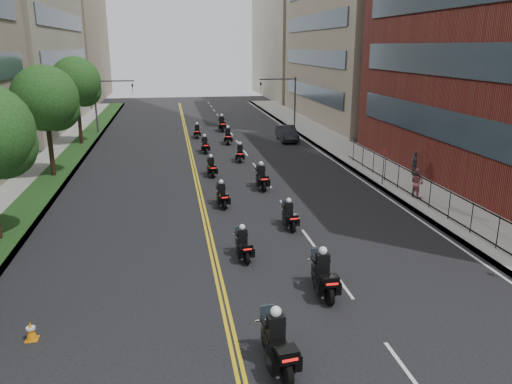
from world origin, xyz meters
TOP-DOWN VIEW (x-y plane):
  - ground at (0.00, 0.00)m, footprint 160.00×160.00m
  - sidewalk_right at (12.00, 25.00)m, footprint 4.00×90.00m
  - sidewalk_left at (-12.00, 25.00)m, footprint 4.00×90.00m
  - grass_strip at (-11.20, 25.00)m, footprint 2.00×90.00m
  - building_right_far at (21.50, 78.00)m, footprint 15.00×28.00m
  - building_left_far at (-22.00, 78.00)m, footprint 16.00×28.00m
  - iron_fence at (11.00, 12.00)m, footprint 0.05×28.00m
  - street_trees at (-11.05, 18.61)m, footprint 4.40×38.40m
  - traffic_signal_right at (9.54, 42.00)m, footprint 4.09×0.20m
  - traffic_signal_left at (-9.54, 42.00)m, footprint 4.09×0.20m
  - motorcycle_0 at (-0.37, 0.47)m, footprint 0.74×2.53m
  - motorcycle_1 at (2.21, 4.47)m, footprint 0.57×2.48m
  - motorcycle_2 at (-0.21, 8.19)m, footprint 0.55×2.06m
  - motorcycle_3 at (2.62, 11.53)m, footprint 0.49×2.08m
  - motorcycle_4 at (-0.34, 15.61)m, footprint 0.57×2.09m
  - motorcycle_5 at (2.54, 18.81)m, footprint 0.55×2.40m
  - motorcycle_6 at (-0.35, 22.65)m, footprint 0.55×2.09m
  - motorcycle_7 at (2.29, 26.92)m, footprint 0.64×2.11m
  - motorcycle_8 at (-0.21, 30.71)m, footprint 0.51×2.17m
  - motorcycle_9 at (2.21, 34.39)m, footprint 0.62×2.32m
  - motorcycle_10 at (-0.44, 38.13)m, footprint 0.51×2.09m
  - motorcycle_11 at (2.41, 41.66)m, footprint 0.58×2.51m
  - parked_sedan at (8.00, 34.99)m, footprint 1.66×4.46m
  - pedestrian_b at (11.20, 14.94)m, footprint 0.93×1.04m
  - pedestrian_c at (13.50, 19.80)m, footprint 0.58×1.03m
  - traffic_cone at (-7.62, 3.15)m, footprint 0.38×0.38m

SIDE VIEW (x-z plane):
  - ground at x=0.00m, z-range 0.00..0.00m
  - sidewalk_right at x=12.00m, z-range 0.00..0.15m
  - sidewalk_left at x=-12.00m, z-range 0.00..0.15m
  - grass_strip at x=-11.20m, z-range 0.15..0.19m
  - traffic_cone at x=-7.62m, z-range -0.01..0.62m
  - motorcycle_2 at x=-0.21m, z-range -0.16..1.36m
  - motorcycle_3 at x=2.62m, z-range -0.16..1.38m
  - motorcycle_6 at x=-0.35m, z-range -0.16..1.38m
  - motorcycle_10 at x=-0.44m, z-range -0.16..1.38m
  - motorcycle_4 at x=-0.34m, z-range -0.16..1.38m
  - motorcycle_7 at x=2.29m, z-range -0.16..1.40m
  - motorcycle_8 at x=-0.21m, z-range -0.17..1.43m
  - motorcycle_9 at x=2.21m, z-range -0.18..1.53m
  - motorcycle_5 at x=2.54m, z-range -0.19..1.59m
  - motorcycle_1 at x=2.21m, z-range -0.19..1.64m
  - parked_sedan at x=8.00m, z-range 0.00..1.46m
  - motorcycle_11 at x=2.41m, z-range -0.19..1.66m
  - motorcycle_0 at x=-0.37m, z-range -0.20..1.67m
  - iron_fence at x=11.00m, z-range 0.15..1.65m
  - pedestrian_c at x=13.50m, z-range 0.15..1.81m
  - pedestrian_b at x=11.20m, z-range 0.15..1.92m
  - traffic_signal_right at x=9.54m, z-range 0.90..6.50m
  - traffic_signal_left at x=-9.54m, z-range 0.90..6.50m
  - street_trees at x=-11.05m, z-range 1.14..9.12m
  - building_right_far at x=21.50m, z-range 0.00..26.00m
  - building_left_far at x=-22.00m, z-range 0.00..26.00m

